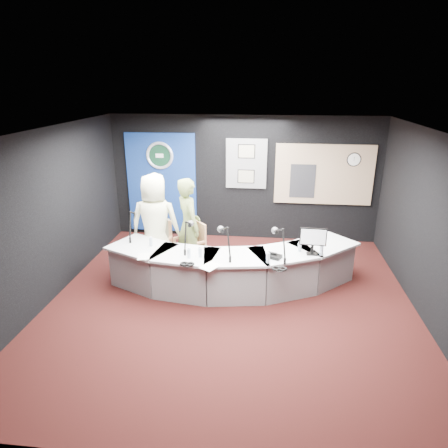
# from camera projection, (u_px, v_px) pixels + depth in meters

# --- Properties ---
(ground) EXTENTS (6.00, 6.00, 0.00)m
(ground) POSITION_uv_depth(u_px,v_px,m) (230.00, 303.00, 6.66)
(ground) COLOR black
(ground) RESTS_ON ground
(ceiling) EXTENTS (6.00, 6.00, 0.02)m
(ceiling) POSITION_uv_depth(u_px,v_px,m) (232.00, 132.00, 5.70)
(ceiling) COLOR silver
(ceiling) RESTS_ON ground
(wall_back) EXTENTS (6.00, 0.02, 2.80)m
(wall_back) POSITION_uv_depth(u_px,v_px,m) (244.00, 179.00, 8.98)
(wall_back) COLOR black
(wall_back) RESTS_ON ground
(wall_front) EXTENTS (6.00, 0.02, 2.80)m
(wall_front) POSITION_uv_depth(u_px,v_px,m) (196.00, 343.00, 3.38)
(wall_front) COLOR black
(wall_front) RESTS_ON ground
(wall_left) EXTENTS (0.02, 6.00, 2.80)m
(wall_left) POSITION_uv_depth(u_px,v_px,m) (48.00, 217.00, 6.50)
(wall_left) COLOR black
(wall_left) RESTS_ON ground
(wall_right) EXTENTS (0.02, 6.00, 2.80)m
(wall_right) POSITION_uv_depth(u_px,v_px,m) (434.00, 232.00, 5.86)
(wall_right) COLOR black
(wall_right) RESTS_ON ground
(broadcast_desk) EXTENTS (4.50, 1.90, 0.75)m
(broadcast_desk) POSITION_uv_depth(u_px,v_px,m) (231.00, 268.00, 7.05)
(broadcast_desk) COLOR silver
(broadcast_desk) RESTS_ON ground
(backdrop_panel) EXTENTS (1.60, 0.05, 2.30)m
(backdrop_panel) POSITION_uv_depth(u_px,v_px,m) (162.00, 183.00, 9.21)
(backdrop_panel) COLOR navy
(backdrop_panel) RESTS_ON wall_back
(agency_seal) EXTENTS (0.63, 0.07, 0.63)m
(agency_seal) POSITION_uv_depth(u_px,v_px,m) (160.00, 156.00, 8.95)
(agency_seal) COLOR silver
(agency_seal) RESTS_ON backdrop_panel
(seal_center) EXTENTS (0.48, 0.01, 0.48)m
(seal_center) POSITION_uv_depth(u_px,v_px,m) (160.00, 156.00, 8.96)
(seal_center) COLOR #0D321E
(seal_center) RESTS_ON backdrop_panel
(pinboard) EXTENTS (0.90, 0.04, 1.10)m
(pinboard) POSITION_uv_depth(u_px,v_px,m) (246.00, 164.00, 8.83)
(pinboard) COLOR slate
(pinboard) RESTS_ON wall_back
(framed_photo_upper) EXTENTS (0.34, 0.02, 0.27)m
(framed_photo_upper) POSITION_uv_depth(u_px,v_px,m) (246.00, 151.00, 8.71)
(framed_photo_upper) COLOR gray
(framed_photo_upper) RESTS_ON pinboard
(framed_photo_lower) EXTENTS (0.34, 0.02, 0.27)m
(framed_photo_lower) POSITION_uv_depth(u_px,v_px,m) (246.00, 177.00, 8.90)
(framed_photo_lower) COLOR gray
(framed_photo_lower) RESTS_ON pinboard
(booth_window_frame) EXTENTS (2.12, 0.06, 1.32)m
(booth_window_frame) POSITION_uv_depth(u_px,v_px,m) (324.00, 175.00, 8.72)
(booth_window_frame) COLOR #9F8063
(booth_window_frame) RESTS_ON wall_back
(booth_glow) EXTENTS (2.00, 0.02, 1.20)m
(booth_glow) POSITION_uv_depth(u_px,v_px,m) (324.00, 175.00, 8.71)
(booth_glow) COLOR #FFE5A1
(booth_glow) RESTS_ON booth_window_frame
(equipment_rack) EXTENTS (0.55, 0.02, 0.75)m
(equipment_rack) POSITION_uv_depth(u_px,v_px,m) (303.00, 181.00, 8.79)
(equipment_rack) COLOR black
(equipment_rack) RESTS_ON booth_window_frame
(wall_clock) EXTENTS (0.28, 0.01, 0.28)m
(wall_clock) POSITION_uv_depth(u_px,v_px,m) (354.00, 160.00, 8.51)
(wall_clock) COLOR white
(wall_clock) RESTS_ON booth_window_frame
(armchair_left) EXTENTS (0.64, 0.64, 1.04)m
(armchair_left) POSITION_uv_depth(u_px,v_px,m) (157.00, 245.00, 7.64)
(armchair_left) COLOR #B17751
(armchair_left) RESTS_ON ground
(armchair_right) EXTENTS (0.77, 0.77, 0.97)m
(armchair_right) POSITION_uv_depth(u_px,v_px,m) (189.00, 247.00, 7.64)
(armchair_right) COLOR #B17751
(armchair_right) RESTS_ON ground
(draped_jacket) EXTENTS (0.51, 0.14, 0.70)m
(draped_jacket) POSITION_uv_depth(u_px,v_px,m) (158.00, 235.00, 7.84)
(draped_jacket) COLOR gray
(draped_jacket) RESTS_ON armchair_left
(person_man) EXTENTS (0.97, 0.65, 1.92)m
(person_man) POSITION_uv_depth(u_px,v_px,m) (155.00, 224.00, 7.49)
(person_man) COLOR #EAEABB
(person_man) RESTS_ON ground
(person_woman) EXTENTS (0.72, 0.80, 1.84)m
(person_woman) POSITION_uv_depth(u_px,v_px,m) (189.00, 226.00, 7.49)
(person_woman) COLOR olive
(person_woman) RESTS_ON ground
(computer_monitor) EXTENTS (0.44, 0.05, 0.30)m
(computer_monitor) POSITION_uv_depth(u_px,v_px,m) (313.00, 237.00, 6.57)
(computer_monitor) COLOR black
(computer_monitor) RESTS_ON broadcast_desk
(desk_phone) EXTENTS (0.26, 0.24, 0.05)m
(desk_phone) POSITION_uv_depth(u_px,v_px,m) (275.00, 257.00, 6.53)
(desk_phone) COLOR black
(desk_phone) RESTS_ON broadcast_desk
(headphones_near) EXTENTS (0.19, 0.19, 0.03)m
(headphones_near) POSITION_uv_depth(u_px,v_px,m) (279.00, 269.00, 6.13)
(headphones_near) COLOR black
(headphones_near) RESTS_ON broadcast_desk
(headphones_far) EXTENTS (0.19, 0.19, 0.03)m
(headphones_far) POSITION_uv_depth(u_px,v_px,m) (187.00, 264.00, 6.28)
(headphones_far) COLOR black
(headphones_far) RESTS_ON broadcast_desk
(paper_stack) EXTENTS (0.25, 0.31, 0.00)m
(paper_stack) POSITION_uv_depth(u_px,v_px,m) (144.00, 256.00, 6.60)
(paper_stack) COLOR white
(paper_stack) RESTS_ON broadcast_desk
(notepad) EXTENTS (0.36, 0.39, 0.00)m
(notepad) POSITION_uv_depth(u_px,v_px,m) (211.00, 266.00, 6.25)
(notepad) COLOR white
(notepad) RESTS_ON broadcast_desk
(boom_mic_a) EXTENTS (0.18, 0.74, 0.60)m
(boom_mic_a) POSITION_uv_depth(u_px,v_px,m) (133.00, 221.00, 7.34)
(boom_mic_a) COLOR black
(boom_mic_a) RESTS_ON broadcast_desk
(boom_mic_b) EXTENTS (0.16, 0.74, 0.60)m
(boom_mic_b) POSITION_uv_depth(u_px,v_px,m) (188.00, 232.00, 6.83)
(boom_mic_b) COLOR black
(boom_mic_b) RESTS_ON broadcast_desk
(boom_mic_c) EXTENTS (0.34, 0.70, 0.60)m
(boom_mic_c) POSITION_uv_depth(u_px,v_px,m) (225.00, 238.00, 6.57)
(boom_mic_c) COLOR black
(boom_mic_c) RESTS_ON broadcast_desk
(boom_mic_d) EXTENTS (0.29, 0.72, 0.60)m
(boom_mic_d) POSITION_uv_depth(u_px,v_px,m) (280.00, 239.00, 6.50)
(boom_mic_d) COLOR black
(boom_mic_d) RESTS_ON broadcast_desk
(water_bottles) EXTENTS (2.99, 0.57, 0.18)m
(water_bottles) POSITION_uv_depth(u_px,v_px,m) (233.00, 249.00, 6.64)
(water_bottles) COLOR silver
(water_bottles) RESTS_ON broadcast_desk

